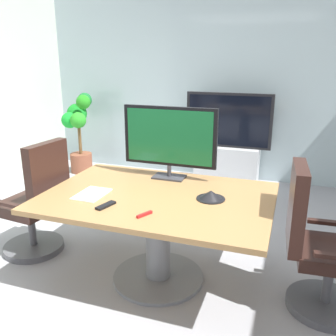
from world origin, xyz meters
name	(u,v)px	position (x,y,z in m)	size (l,w,h in m)	color
ground_plane	(155,273)	(0.00, 0.00, 0.00)	(6.78, 6.78, 0.00)	#99999E
wall_back_glass_partition	(225,77)	(0.00, 2.89, 1.50)	(5.66, 0.10, 3.00)	#9EB2B7
conference_table	(158,218)	(0.05, -0.05, 0.56)	(1.78, 1.22, 0.75)	olive
office_chair_left	(37,208)	(-1.16, -0.01, 0.46)	(0.62, 0.60, 1.09)	#4C4C51
office_chair_right	(318,252)	(1.26, -0.01, 0.46)	(0.61, 0.59, 1.09)	#4C4C51
tv_monitor	(169,138)	(0.00, 0.39, 1.11)	(0.84, 0.18, 0.64)	#333338
wall_display_unit	(227,154)	(0.14, 2.53, 0.44)	(1.20, 0.36, 1.31)	#B7BABC
potted_plant	(79,128)	(-2.18, 2.35, 0.71)	(0.53, 0.61, 1.23)	brown
conference_phone	(211,195)	(0.47, 0.00, 0.79)	(0.22, 0.22, 0.07)	black
remote_control	(106,205)	(-0.22, -0.39, 0.76)	(0.05, 0.17, 0.02)	black
whiteboard_marker	(144,214)	(0.10, -0.45, 0.76)	(0.13, 0.02, 0.02)	red
paper_notepad	(92,194)	(-0.44, -0.21, 0.76)	(0.21, 0.30, 0.01)	white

